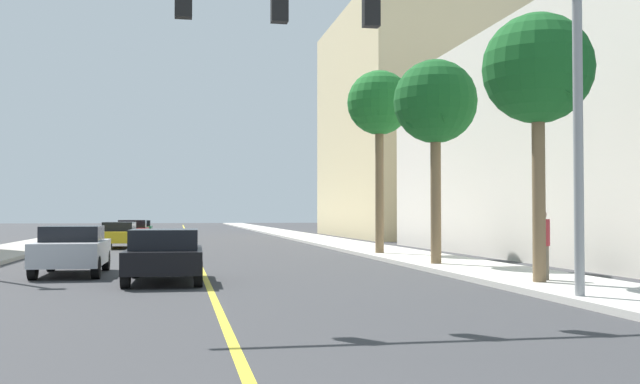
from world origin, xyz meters
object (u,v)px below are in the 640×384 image
(palm_near, at_px, (538,71))
(palm_far, at_px, (379,106))
(car_yellow, at_px, (120,234))
(car_black, at_px, (165,255))
(car_red, at_px, (132,230))
(car_green, at_px, (140,229))
(pedestrian, at_px, (542,245))
(car_silver, at_px, (72,249))
(traffic_signal_mast, at_px, (416,47))
(palm_mid, at_px, (435,104))

(palm_near, height_order, palm_far, palm_far)
(palm_far, height_order, car_yellow, palm_far)
(car_black, distance_m, car_red, 29.81)
(car_green, xyz_separation_m, pedestrian, (11.81, -38.94, 0.33))
(car_silver, distance_m, car_red, 26.71)
(palm_far, bearing_deg, car_red, 120.65)
(car_yellow, height_order, pedestrian, pedestrian)
(palm_far, bearing_deg, traffic_signal_mast, -102.93)
(car_black, height_order, car_yellow, car_black)
(car_black, relative_size, car_silver, 1.00)
(palm_mid, relative_size, car_black, 1.62)
(palm_mid, distance_m, pedestrian, 7.81)
(palm_near, bearing_deg, car_green, 106.19)
(car_yellow, bearing_deg, palm_near, -60.98)
(palm_near, height_order, car_green, palm_near)
(car_silver, relative_size, car_red, 0.95)
(traffic_signal_mast, height_order, car_green, traffic_signal_mast)
(palm_mid, xyz_separation_m, car_yellow, (-11.52, 16.87, -4.80))
(traffic_signal_mast, xyz_separation_m, palm_far, (3.86, 16.83, 1.33))
(traffic_signal_mast, height_order, car_silver, traffic_signal_mast)
(traffic_signal_mast, distance_m, car_green, 43.36)
(car_silver, relative_size, pedestrian, 2.39)
(palm_near, height_order, palm_mid, palm_mid)
(car_yellow, distance_m, pedestrian, 26.20)
(palm_mid, bearing_deg, car_black, -157.40)
(car_green, distance_m, pedestrian, 40.69)
(car_black, distance_m, car_green, 36.33)
(palm_near, relative_size, palm_mid, 0.97)
(car_yellow, bearing_deg, car_black, -79.86)
(car_red, xyz_separation_m, pedestrian, (11.97, -32.39, 0.31))
(car_red, bearing_deg, car_yellow, -90.76)
(car_yellow, relative_size, car_red, 1.05)
(traffic_signal_mast, bearing_deg, car_yellow, 105.80)
(palm_far, relative_size, pedestrian, 4.42)
(car_yellow, relative_size, car_silver, 1.10)
(traffic_signal_mast, height_order, car_black, traffic_signal_mast)
(palm_mid, height_order, car_black, palm_mid)
(traffic_signal_mast, xyz_separation_m, palm_near, (4.14, 3.06, 0.24))
(car_red, relative_size, pedestrian, 2.52)
(car_red, bearing_deg, traffic_signal_mast, -78.28)
(car_yellow, height_order, car_silver, car_silver)
(palm_mid, relative_size, palm_far, 0.88)
(pedestrian, bearing_deg, car_yellow, -97.90)
(palm_mid, xyz_separation_m, car_silver, (-11.59, -0.69, -4.76))
(palm_mid, bearing_deg, car_green, 109.05)
(palm_near, relative_size, car_red, 1.50)
(car_green, xyz_separation_m, car_silver, (-0.35, -33.26, 0.06))
(car_green, relative_size, pedestrian, 2.28)
(palm_mid, xyz_separation_m, car_red, (-11.40, 26.02, -4.79))
(traffic_signal_mast, height_order, car_yellow, traffic_signal_mast)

